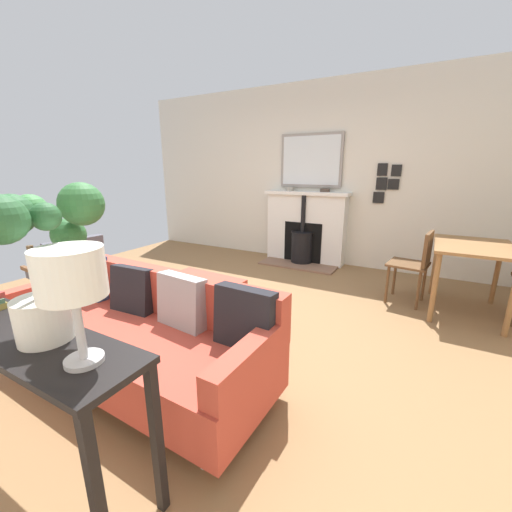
# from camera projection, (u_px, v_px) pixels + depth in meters

# --- Properties ---
(ground_plane) EXTENTS (5.31, 6.29, 0.01)m
(ground_plane) POSITION_uv_depth(u_px,v_px,m) (218.00, 322.00, 3.17)
(ground_plane) COLOR olive
(wall_left) EXTENTS (0.12, 6.29, 2.76)m
(wall_left) POSITION_uv_depth(u_px,v_px,m) (312.00, 176.00, 5.05)
(wall_left) COLOR beige
(wall_left) RESTS_ON ground
(fireplace) EXTENTS (0.66, 1.34, 1.14)m
(fireplace) POSITION_uv_depth(u_px,v_px,m) (305.00, 231.00, 5.09)
(fireplace) COLOR brown
(fireplace) RESTS_ON ground
(mirror_over_mantel) EXTENTS (0.04, 0.99, 0.81)m
(mirror_over_mantel) POSITION_uv_depth(u_px,v_px,m) (311.00, 161.00, 4.91)
(mirror_over_mantel) COLOR gray
(mantel_bowl_near) EXTENTS (0.12, 0.12, 0.06)m
(mantel_bowl_near) POSITION_uv_depth(u_px,v_px,m) (290.00, 189.00, 5.09)
(mantel_bowl_near) COLOR #9E9384
(mantel_bowl_near) RESTS_ON fireplace
(mantel_bowl_far) EXTENTS (0.15, 0.15, 0.05)m
(mantel_bowl_far) POSITION_uv_depth(u_px,v_px,m) (325.00, 190.00, 4.82)
(mantel_bowl_far) COLOR #47382D
(mantel_bowl_far) RESTS_ON fireplace
(sofa) EXTENTS (0.83, 2.08, 0.79)m
(sofa) POSITION_uv_depth(u_px,v_px,m) (140.00, 333.00, 2.26)
(sofa) COLOR #B2B2B7
(sofa) RESTS_ON ground
(ottoman) EXTENTS (0.70, 0.83, 0.41)m
(ottoman) POSITION_uv_depth(u_px,v_px,m) (196.00, 297.00, 3.13)
(ottoman) COLOR #B2B2B7
(ottoman) RESTS_ON ground
(armchair_accent) EXTENTS (0.73, 0.64, 0.78)m
(armchair_accent) POSITION_uv_depth(u_px,v_px,m) (70.00, 267.00, 3.47)
(armchair_accent) COLOR brown
(armchair_accent) RESTS_ON ground
(console_table) EXTENTS (0.34, 1.72, 0.77)m
(console_table) POSITION_uv_depth(u_px,v_px,m) (4.00, 342.00, 1.52)
(console_table) COLOR black
(console_table) RESTS_ON ground
(table_lamp_far_end) EXTENTS (0.23, 0.23, 0.44)m
(table_lamp_far_end) POSITION_uv_depth(u_px,v_px,m) (71.00, 278.00, 1.10)
(table_lamp_far_end) COLOR #B2B2B7
(table_lamp_far_end) RESTS_ON console_table
(potted_plant) EXTENTS (0.48, 0.48, 0.65)m
(potted_plant) POSITION_uv_depth(u_px,v_px,m) (36.00, 242.00, 1.27)
(potted_plant) COLOR silver
(potted_plant) RESTS_ON console_table
(dining_table) EXTENTS (0.94, 0.70, 0.74)m
(dining_table) POSITION_uv_depth(u_px,v_px,m) (472.00, 256.00, 3.21)
(dining_table) COLOR olive
(dining_table) RESTS_ON ground
(dining_chair_near_fireplace) EXTENTS (0.45, 0.45, 0.83)m
(dining_chair_near_fireplace) POSITION_uv_depth(u_px,v_px,m) (416.00, 261.00, 3.47)
(dining_chair_near_fireplace) COLOR brown
(dining_chair_near_fireplace) RESTS_ON ground
(photo_gallery_row) EXTENTS (0.02, 0.34, 0.56)m
(photo_gallery_row) POSITION_uv_depth(u_px,v_px,m) (386.00, 182.00, 4.48)
(photo_gallery_row) COLOR black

